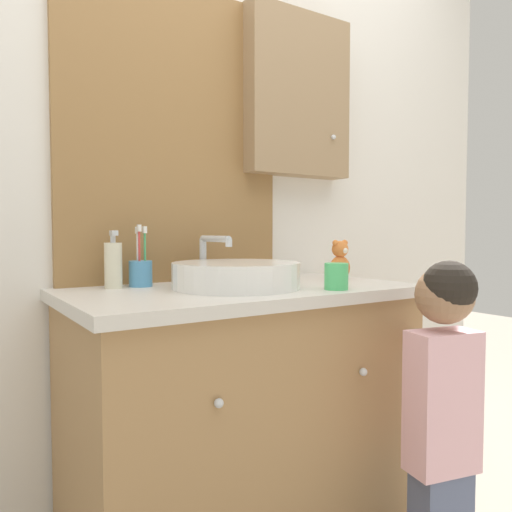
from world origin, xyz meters
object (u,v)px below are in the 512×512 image
object	(u,v)px
sink_basin	(236,274)
drinking_cup	(336,276)
toothbrush_holder	(141,272)
child_figure	(442,398)
teddy_bear	(340,261)
soap_dispenser	(113,265)

from	to	relation	value
sink_basin	drinking_cup	world-z (taller)	sink_basin
toothbrush_holder	child_figure	size ratio (longest dim) A/B	0.21
sink_basin	teddy_bear	bearing A→B (deg)	1.74
sink_basin	toothbrush_holder	distance (m)	0.31
sink_basin	toothbrush_holder	size ratio (longest dim) A/B	2.25
soap_dispenser	drinking_cup	size ratio (longest dim) A/B	2.23
child_figure	sink_basin	bearing A→B (deg)	129.24
drinking_cup	toothbrush_holder	bearing A→B (deg)	138.82
sink_basin	toothbrush_holder	xyz separation A→B (m)	(-0.23, 0.20, 0.00)
sink_basin	drinking_cup	distance (m)	0.31
toothbrush_holder	drinking_cup	bearing A→B (deg)	-41.18
sink_basin	drinking_cup	bearing A→B (deg)	-41.04
soap_dispenser	child_figure	distance (m)	1.04
child_figure	drinking_cup	world-z (taller)	child_figure
soap_dispenser	teddy_bear	distance (m)	0.79
sink_basin	soap_dispenser	xyz separation A→B (m)	(-0.32, 0.20, 0.03)
toothbrush_holder	drinking_cup	distance (m)	0.62
soap_dispenser	teddy_bear	world-z (taller)	soap_dispenser
sink_basin	child_figure	distance (m)	0.69
toothbrush_holder	sink_basin	bearing A→B (deg)	-41.32
sink_basin	soap_dispenser	distance (m)	0.38
teddy_bear	drinking_cup	bearing A→B (deg)	-134.85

